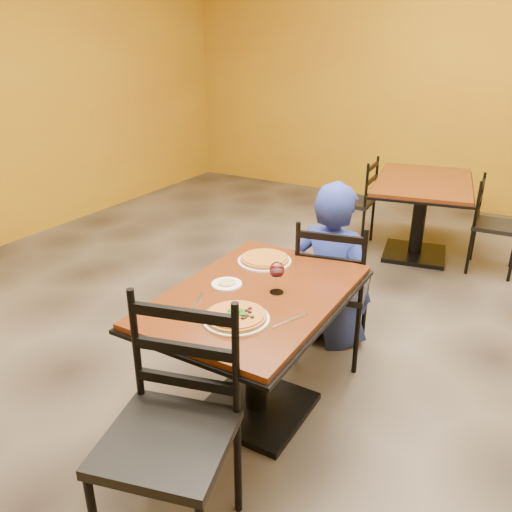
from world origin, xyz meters
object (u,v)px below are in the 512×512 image
Objects in this scene: wine_glass at (277,276)px; chair_second_right at (496,226)px; pizza_main at (236,316)px; side_plate at (227,284)px; pizza_far at (265,258)px; table_second at (421,200)px; chair_main_far at (333,286)px; plate_main at (236,319)px; plate_far at (264,261)px; diner at (332,263)px; chair_second_left at (352,202)px; chair_main_near at (167,443)px; table_main at (256,325)px.

chair_second_right is at bearing 73.83° from wine_glass.
pizza_main is 0.36m from side_plate.
table_second is at bearing 81.67° from pizza_far.
table_second is at bearing -104.36° from chair_main_far.
plate_main is at bearing 74.83° from chair_main_far.
plate_far is 1.11× the size of pizza_far.
pizza_far reaches higher than side_plate.
diner is 6.23× the size of wine_glass.
wine_glass reaches higher than chair_second_left.
side_plate is (-0.02, -0.36, 0.00)m from plate_far.
plate_far is at bearing 108.28° from pizza_main.
plate_main is 1.00× the size of plate_far.
pizza_main is at bearing 80.24° from chair_main_near.
plate_far is 1.94× the size of side_plate.
chair_main_far is 2.02m from chair_second_left.
diner reaches higher than plate_main.
chair_main_near is at bearing 5.77° from chair_second_left.
chair_main_near is 3.63m from chair_second_left.
pizza_main is 0.34m from wine_glass.
chair_second_right is at bearing 75.01° from plate_main.
plate_far is (-0.15, 0.35, 0.20)m from table_main.
chair_second_right is at bearing 69.16° from side_plate.
chair_second_left is 3.10× the size of pizza_main.
wine_glass is (0.24, -0.31, 0.08)m from plate_far.
side_plate is at bearing 57.60° from chair_main_far.
table_second is 1.94m from chair_main_far.
chair_main_far is 3.42× the size of pizza_far.
table_second is 4.51× the size of plate_far.
chair_second_left is at bearing 100.15° from pizza_main.
diner is (-0.83, -1.77, 0.14)m from chair_second_right.
plate_main is (-0.13, -3.00, 0.20)m from table_second.
table_main is 3.97× the size of plate_main.
wine_glass is (-0.02, 0.92, 0.32)m from chair_main_near.
table_main is at bearing 3.04° from side_plate.
table_main is 1.29× the size of chair_main_far.
chair_main_near is 0.64m from pizza_main.
chair_main_far is at bearing 57.38° from plate_far.
chair_main_near is at bearing 95.45° from diner.
diner reaches higher than chair_second_right.
table_main is 2.72m from table_second.
chair_main_near is (0.11, -0.87, -0.04)m from table_main.
pizza_main and pizza_far have the same top height.
pizza_far is (-0.19, -0.59, 0.21)m from diner.
chair_second_left is 0.79× the size of diner.
plate_main is at bearing -92.54° from table_second.
diner reaches higher than plate_far.
pizza_far is 1.56× the size of wine_glass.
table_main is at bearing -151.59° from wine_glass.
diner is at bearing 93.47° from wine_glass.
pizza_far is at bearing 153.59° from chair_second_right.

